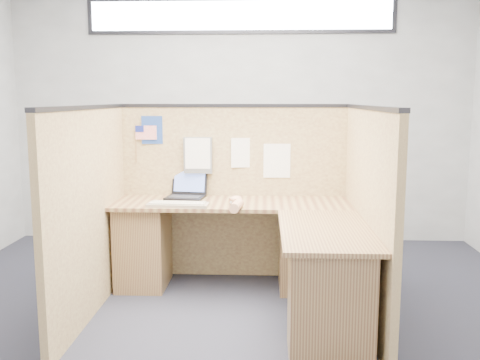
{
  "coord_description": "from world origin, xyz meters",
  "views": [
    {
      "loc": [
        0.27,
        -3.65,
        1.58
      ],
      "look_at": [
        0.08,
        0.5,
        0.94
      ],
      "focal_mm": 40.0,
      "sensor_mm": 36.0,
      "label": 1
    }
  ],
  "objects_px": {
    "laptop": "(186,191)",
    "mouse": "(236,202)",
    "l_desk": "(253,255)",
    "keyboard": "(178,204)"
  },
  "relations": [
    {
      "from": "keyboard",
      "to": "mouse",
      "type": "bearing_deg",
      "value": 13.13
    },
    {
      "from": "keyboard",
      "to": "mouse",
      "type": "relative_size",
      "value": 4.4
    },
    {
      "from": "laptop",
      "to": "mouse",
      "type": "xyz_separation_m",
      "value": [
        0.45,
        -0.32,
        -0.03
      ]
    },
    {
      "from": "laptop",
      "to": "mouse",
      "type": "relative_size",
      "value": 3.09
    },
    {
      "from": "laptop",
      "to": "keyboard",
      "type": "bearing_deg",
      "value": -82.88
    },
    {
      "from": "l_desk",
      "to": "laptop",
      "type": "bearing_deg",
      "value": 135.36
    },
    {
      "from": "laptop",
      "to": "keyboard",
      "type": "relative_size",
      "value": 0.7
    },
    {
      "from": "keyboard",
      "to": "mouse",
      "type": "height_order",
      "value": "mouse"
    },
    {
      "from": "l_desk",
      "to": "laptop",
      "type": "height_order",
      "value": "laptop"
    },
    {
      "from": "l_desk",
      "to": "keyboard",
      "type": "relative_size",
      "value": 3.96
    }
  ]
}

